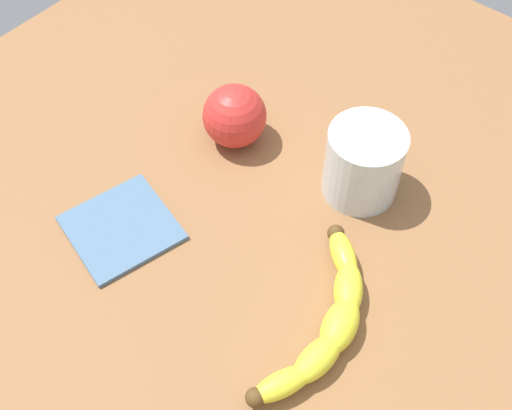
# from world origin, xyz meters

# --- Properties ---
(wooden_tabletop) EXTENTS (1.20, 1.20, 0.03)m
(wooden_tabletop) POSITION_xyz_m (0.00, 0.00, 0.01)
(wooden_tabletop) COLOR brown
(wooden_tabletop) RESTS_ON ground
(banana) EXTENTS (0.11, 0.23, 0.04)m
(banana) POSITION_xyz_m (-0.07, 0.02, 0.05)
(banana) COLOR yellow
(banana) RESTS_ON wooden_tabletop
(smoothie_glass) EXTENTS (0.09, 0.09, 0.10)m
(smoothie_glass) POSITION_xyz_m (0.01, -0.16, 0.08)
(smoothie_glass) COLOR silver
(smoothie_glass) RESTS_ON wooden_tabletop
(apple_fruit) EXTENTS (0.08, 0.08, 0.08)m
(apple_fruit) POSITION_xyz_m (0.19, -0.13, 0.07)
(apple_fruit) COLOR red
(apple_fruit) RESTS_ON wooden_tabletop
(folded_napkin) EXTENTS (0.14, 0.15, 0.01)m
(folded_napkin) POSITION_xyz_m (0.19, 0.07, 0.03)
(folded_napkin) COLOR slate
(folded_napkin) RESTS_ON wooden_tabletop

